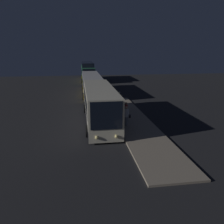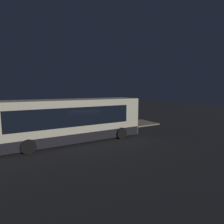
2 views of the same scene
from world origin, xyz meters
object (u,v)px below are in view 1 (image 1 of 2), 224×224
bus_second (91,84)px  passenger_boarding (126,110)px  bus_lead (100,105)px  passenger_waiting (126,115)px  bus_third (88,72)px  suitcase (121,123)px  sign_post (117,100)px

bus_second → passenger_boarding: 14.32m
bus_lead → passenger_waiting: 2.84m
bus_third → suitcase: bearing=3.0°
bus_third → sign_post: (26.74, 1.98, -0.24)m
bus_second → passenger_waiting: (15.51, 2.15, -0.40)m
passenger_waiting → suitcase: (0.27, -0.50, -0.61)m
passenger_waiting → sign_post: (-3.97, -0.17, 0.51)m
bus_third → sign_post: 26.81m
passenger_waiting → bus_lead: bearing=-113.9°
sign_post → passenger_boarding: bearing=9.1°
passenger_waiting → bus_second: bearing=-156.6°
passenger_waiting → bus_third: bearing=-160.5°
bus_lead → bus_third: size_ratio=0.89×
passenger_boarding → bus_lead: bearing=161.4°
bus_third → suitcase: size_ratio=14.37×
bus_third → sign_post: bearing=4.2°
bus_third → bus_lead: bearing=0.0°
bus_second → suitcase: size_ratio=14.63×
passenger_waiting → sign_post: bearing=-162.1°
bus_second → suitcase: (15.78, 1.65, -1.01)m
bus_third → suitcase: 31.04m
bus_second → bus_third: size_ratio=1.02×
bus_second → passenger_waiting: bearing=7.9°
bus_lead → bus_second: size_ratio=0.87×
bus_third → passenger_waiting: bearing=4.0°
bus_lead → passenger_waiting: bus_lead is taller
bus_lead → bus_second: (-13.74, -0.00, -0.17)m
bus_lead → passenger_waiting: (1.77, 2.15, -0.57)m
bus_second → sign_post: bearing=9.7°
passenger_boarding → sign_post: bearing=89.1°
passenger_waiting → suitcase: passenger_waiting is taller
bus_lead → sign_post: (-2.20, 1.98, -0.06)m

